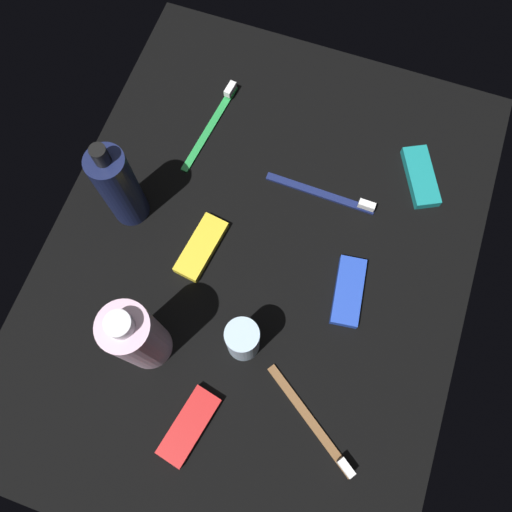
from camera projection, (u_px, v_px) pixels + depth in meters
The scene contains 11 objects.
ground_plane at pixel (256, 263), 77.35cm from camera, with size 84.00×64.00×1.20cm, color black.
lotion_bottle at pixel (119, 187), 71.71cm from camera, with size 5.55×5.55×18.64cm.
bodywash_bottle at pixel (137, 337), 64.81cm from camera, with size 6.56×6.56×18.45cm.
deodorant_stick at pixel (243, 340), 68.30cm from camera, with size 4.62×4.62×9.60cm, color silver.
toothbrush_navy at pixel (327, 195), 79.63cm from camera, with size 1.58×18.02×2.10cm.
toothbrush_brown at pixel (315, 427), 68.80cm from camera, with size 11.10×15.57×2.10cm.
toothbrush_green at pixel (213, 121), 83.79cm from camera, with size 18.01×3.44×2.10cm.
snack_bar_blue at pixel (348, 292), 74.55cm from camera, with size 10.40×4.00×1.50cm, color blue.
snack_bar_yellow at pixel (201, 247), 76.73cm from camera, with size 10.40×4.00×1.50cm, color yellow.
snack_bar_teal at pixel (421, 177), 80.45cm from camera, with size 10.40×4.00×1.50cm, color teal.
snack_bar_red at pixel (189, 426), 68.70cm from camera, with size 10.40×4.00×1.50cm, color red.
Camera 1 is at (21.64, 7.55, 73.29)cm, focal length 35.22 mm.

